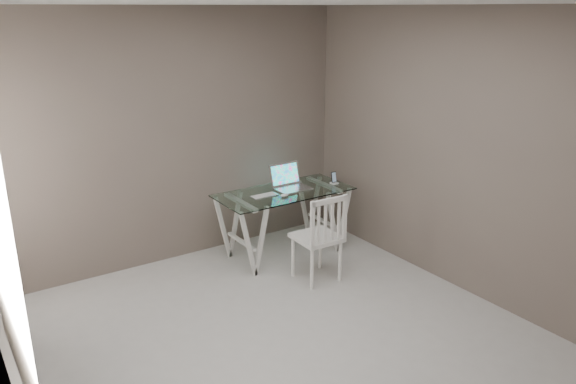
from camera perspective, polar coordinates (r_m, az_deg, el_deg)
name	(u,v)px	position (r m, az deg, el deg)	size (l,w,h in m)	color
room	(286,147)	(4.05, -0.16, 4.59)	(4.50, 4.52, 2.71)	#B6B4AF
desk	(284,222)	(6.30, -0.39, -3.09)	(1.50, 0.70, 0.75)	silver
chair	(321,234)	(5.63, 3.40, -4.33)	(0.44, 0.44, 0.94)	white
laptop	(289,183)	(6.28, 0.15, 0.97)	(0.38, 0.34, 0.26)	silver
keyboard	(264,196)	(6.03, -2.44, -0.37)	(0.30, 0.13, 0.01)	silver
mouse	(285,195)	(6.01, -0.35, -0.32)	(0.10, 0.06, 0.03)	white
phone_dock	(334,181)	(6.46, 4.70, 1.17)	(0.07, 0.07, 0.14)	white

